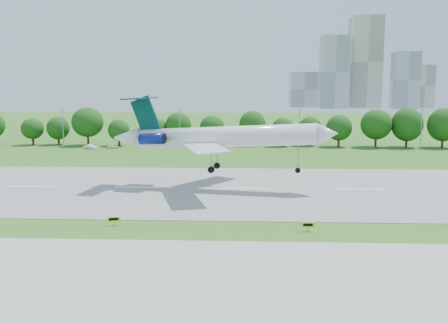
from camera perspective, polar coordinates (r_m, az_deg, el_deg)
ground at (r=66.39m, az=2.85°, el=-7.48°), size 600.00×600.00×0.00m
runway at (r=90.68m, az=2.79°, el=-3.10°), size 400.00×45.00×0.08m
taxiway at (r=49.31m, az=2.94°, el=-13.19°), size 400.00×23.00×0.08m
tree_line at (r=156.30m, az=2.73°, el=4.05°), size 288.40×8.40×10.40m
light_poles at (r=146.33m, az=1.76°, el=3.82°), size 175.90×0.25×12.19m
skyline at (r=465.59m, az=15.28°, el=9.70°), size 127.00×52.00×80.00m
airliner at (r=89.76m, az=-1.07°, el=2.90°), size 41.15×29.64×13.61m
taxi_sign_left at (r=68.33m, az=-12.46°, el=-6.45°), size 1.66×0.67×1.18m
taxi_sign_centre at (r=65.00m, az=9.58°, el=-7.15°), size 1.66×0.33×1.16m
service_vehicle_a at (r=153.92m, az=-15.06°, el=1.64°), size 4.31×2.75×1.34m
service_vehicle_b at (r=153.81m, az=-12.59°, el=1.69°), size 3.55×1.97×1.14m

